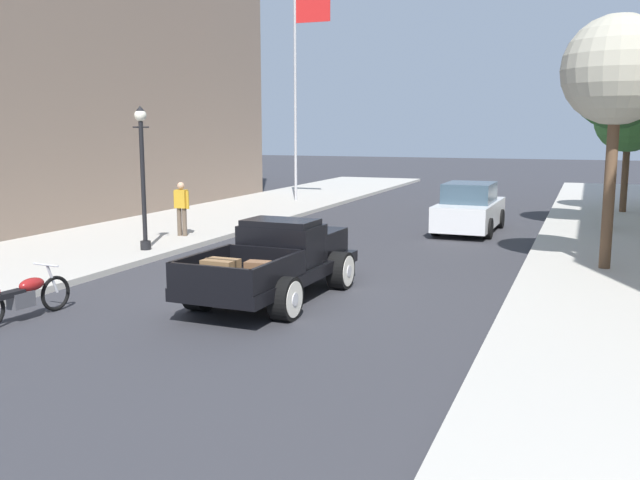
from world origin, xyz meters
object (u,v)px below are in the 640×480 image
(pedestrian_sidewalk_left, at_px, (181,205))
(street_tree_second, at_px, (618,84))
(flagpole, at_px, (300,75))
(street_tree_nearest, at_px, (617,72))
(street_tree_third, at_px, (629,119))
(hotrod_truck_black, at_px, (280,260))
(car_background_white, at_px, (470,209))
(motorcycle_parked, at_px, (23,296))
(street_lamp_near, at_px, (142,167))

(pedestrian_sidewalk_left, xyz_separation_m, street_tree_second, (12.25, 6.70, 3.75))
(flagpole, distance_m, street_tree_nearest, 17.26)
(street_tree_nearest, distance_m, street_tree_third, 12.43)
(flagpole, xyz_separation_m, street_tree_nearest, (12.70, -11.63, -1.10))
(flagpole, distance_m, street_tree_second, 13.67)
(street_tree_second, xyz_separation_m, street_tree_third, (0.61, 5.01, -1.06))
(street_tree_nearest, bearing_deg, hotrod_truck_black, -142.77)
(flagpole, bearing_deg, car_background_white, -34.71)
(motorcycle_parked, distance_m, car_background_white, 14.85)
(street_lamp_near, height_order, street_tree_third, street_tree_third)
(pedestrian_sidewalk_left, xyz_separation_m, street_lamp_near, (0.42, -2.48, 1.30))
(pedestrian_sidewalk_left, bearing_deg, car_background_white, 32.30)
(street_lamp_near, relative_size, street_tree_nearest, 0.66)
(flagpole, bearing_deg, street_tree_second, -18.25)
(car_background_white, bearing_deg, street_lamp_near, -135.05)
(street_lamp_near, height_order, street_tree_second, street_tree_second)
(car_background_white, relative_size, flagpole, 0.47)
(motorcycle_parked, height_order, car_background_white, car_background_white)
(car_background_white, height_order, flagpole, flagpole)
(hotrod_truck_black, relative_size, street_tree_second, 0.81)
(motorcycle_parked, xyz_separation_m, street_tree_nearest, (9.76, 8.06, 4.23))
(motorcycle_parked, distance_m, street_lamp_near, 6.78)
(motorcycle_parked, height_order, street_tree_nearest, street_tree_nearest)
(motorcycle_parked, xyz_separation_m, street_lamp_near, (-1.82, 6.23, 1.94))
(street_tree_second, bearing_deg, street_tree_third, 83.00)
(hotrod_truck_black, bearing_deg, street_tree_third, 67.45)
(car_background_white, distance_m, flagpole, 11.61)
(hotrod_truck_black, bearing_deg, street_lamp_near, 151.40)
(flagpole, bearing_deg, street_tree_nearest, -42.48)
(car_background_white, bearing_deg, pedestrian_sidewalk_left, -147.70)
(street_tree_second, bearing_deg, street_lamp_near, -142.19)
(flagpole, relative_size, street_tree_nearest, 1.58)
(street_tree_nearest, distance_m, street_tree_second, 7.37)
(pedestrian_sidewalk_left, xyz_separation_m, street_tree_nearest, (12.01, -0.66, 3.58))
(hotrod_truck_black, height_order, street_tree_third, street_tree_third)
(pedestrian_sidewalk_left, relative_size, flagpole, 0.18)
(car_background_white, distance_m, pedestrian_sidewalk_left, 9.37)
(street_tree_nearest, xyz_separation_m, street_tree_second, (0.25, 7.36, 0.16))
(pedestrian_sidewalk_left, bearing_deg, street_lamp_near, -80.42)
(motorcycle_parked, xyz_separation_m, street_tree_second, (10.01, 15.42, 4.39))
(motorcycle_parked, distance_m, street_tree_nearest, 13.35)
(street_tree_nearest, bearing_deg, street_tree_third, 86.00)
(pedestrian_sidewalk_left, distance_m, street_tree_third, 17.61)
(flagpole, relative_size, street_tree_third, 1.86)
(hotrod_truck_black, bearing_deg, street_tree_nearest, 37.23)
(hotrod_truck_black, relative_size, street_lamp_near, 1.30)
(motorcycle_parked, relative_size, street_lamp_near, 0.55)
(hotrod_truck_black, relative_size, pedestrian_sidewalk_left, 3.02)
(street_tree_second, height_order, street_tree_third, street_tree_second)
(pedestrian_sidewalk_left, bearing_deg, motorcycle_parked, -75.57)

